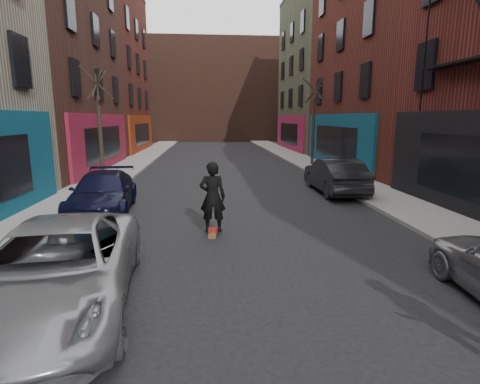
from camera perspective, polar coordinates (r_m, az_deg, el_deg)
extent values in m
cube|color=gray|center=(31.72, -14.60, 5.10)|extent=(2.50, 84.00, 0.13)
cube|color=gray|center=(32.09, 8.08, 5.42)|extent=(2.50, 84.00, 0.13)
cube|color=#47281E|center=(57.24, -4.13, 14.95)|extent=(40.00, 10.00, 14.00)
imported|color=#97999F|center=(7.15, -26.22, -10.48)|extent=(3.08, 5.64, 1.50)
imported|color=black|center=(13.81, -20.16, -0.13)|extent=(2.36, 4.95, 1.39)
imported|color=black|center=(16.96, 14.24, 2.45)|extent=(1.65, 4.66, 1.53)
cube|color=brown|center=(10.70, -4.13, -6.22)|extent=(0.31, 0.82, 0.10)
imported|color=black|center=(10.43, -4.21, -0.75)|extent=(0.77, 0.55, 1.98)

